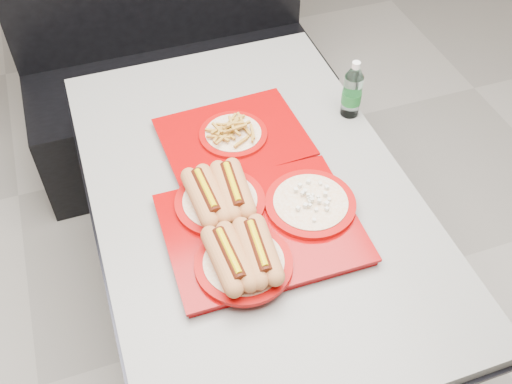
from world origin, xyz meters
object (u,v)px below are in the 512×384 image
object	(u,v)px
diner_table	(252,225)
booth_bench	(174,71)
tray_near	(254,224)
water_bottle	(352,92)
tray_far	(233,136)

from	to	relation	value
diner_table	booth_bench	bearing A→B (deg)	90.00
tray_near	water_bottle	distance (m)	0.59
booth_bench	water_bottle	distance (m)	1.06
tray_far	water_bottle	bearing A→B (deg)	0.88
booth_bench	tray_far	distance (m)	0.96
water_bottle	booth_bench	bearing A→B (deg)	114.98
booth_bench	water_bottle	world-z (taller)	booth_bench
tray_near	water_bottle	xyz separation A→B (m)	(0.46, 0.37, 0.05)
booth_bench	tray_far	bearing A→B (deg)	-89.27
diner_table	tray_near	size ratio (longest dim) A/B	2.65
tray_far	water_bottle	world-z (taller)	water_bottle
water_bottle	tray_near	bearing A→B (deg)	-140.92
tray_near	water_bottle	bearing A→B (deg)	39.08
diner_table	tray_far	bearing A→B (deg)	86.91
diner_table	tray_near	xyz separation A→B (m)	(-0.05, -0.16, 0.21)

